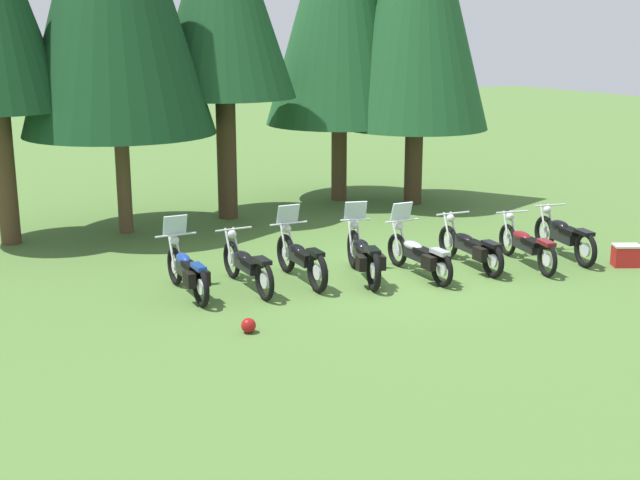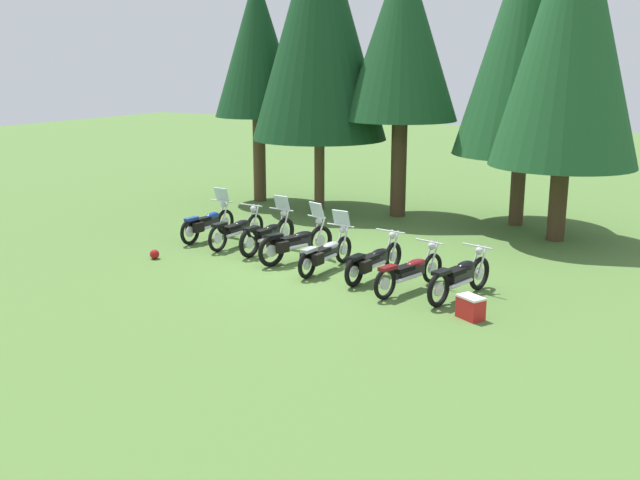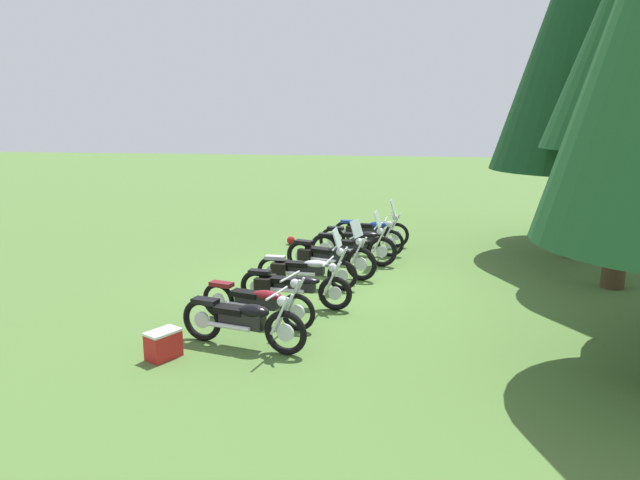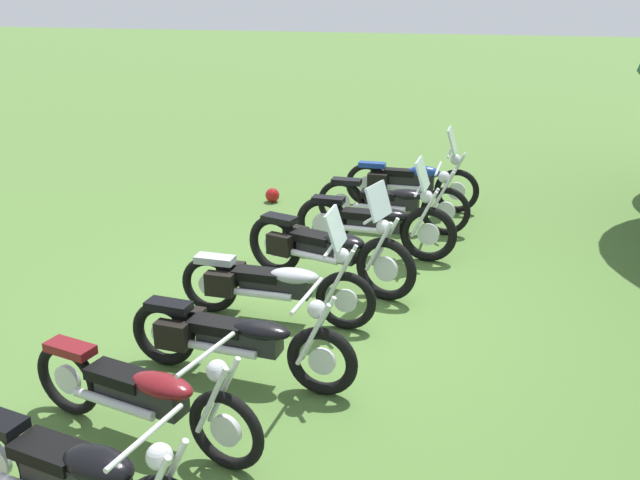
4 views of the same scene
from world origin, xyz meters
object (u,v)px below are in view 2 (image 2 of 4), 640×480
motorcycle_6 (410,271)px  motorcycle_7 (460,276)px  pine_tree_4 (572,27)px  motorcycle_3 (296,242)px  motorcycle_2 (268,234)px  dropped_helmet (155,254)px  motorcycle_5 (373,260)px  picnic_cooler (471,307)px  motorcycle_1 (237,229)px  pine_tree_1 (319,23)px  motorcycle_0 (207,223)px  motorcycle_4 (325,252)px  pine_tree_3 (528,32)px  pine_tree_0 (257,46)px

motorcycle_6 → motorcycle_7: motorcycle_7 is taller
pine_tree_4 → motorcycle_3: bearing=-133.4°
motorcycle_2 → dropped_helmet: motorcycle_2 is taller
motorcycle_5 → picnic_cooler: (2.78, -1.49, -0.20)m
motorcycle_1 → motorcycle_3: 2.26m
pine_tree_1 → pine_tree_4: 7.89m
pine_tree_4 → dropped_helmet: 12.16m
motorcycle_0 → motorcycle_4: motorcycle_0 is taller
motorcycle_2 → motorcycle_5: size_ratio=0.97×
motorcycle_5 → motorcycle_6: bearing=-104.5°
pine_tree_3 → pine_tree_4: pine_tree_4 is taller
motorcycle_1 → motorcycle_2: 1.07m
pine_tree_1 → pine_tree_3: bearing=7.3°
motorcycle_3 → picnic_cooler: motorcycle_3 is taller
pine_tree_0 → pine_tree_1: (2.56, -0.25, 0.69)m
motorcycle_3 → pine_tree_4: (5.10, 5.40, 5.18)m
motorcycle_1 → motorcycle_5: size_ratio=1.00×
motorcycle_3 → pine_tree_1: pine_tree_1 is taller
motorcycle_6 → picnic_cooler: 2.02m
motorcycle_7 → pine_tree_4: bearing=7.8°
motorcycle_0 → motorcycle_1: size_ratio=0.95×
motorcycle_1 → motorcycle_6: bearing=-101.5°
motorcycle_1 → motorcycle_3: bearing=-102.1°
motorcycle_7 → pine_tree_1: 11.38m
motorcycle_3 → motorcycle_6: motorcycle_3 is taller
pine_tree_4 → motorcycle_0: bearing=-150.9°
motorcycle_4 → motorcycle_0: bearing=79.4°
motorcycle_7 → dropped_helmet: 7.72m
motorcycle_1 → dropped_helmet: 2.39m
pine_tree_4 → pine_tree_3: bearing=135.7°
motorcycle_1 → picnic_cooler: bearing=-106.1°
motorcycle_2 → motorcycle_7: bearing=-97.7°
motorcycle_4 → motorcycle_6: motorcycle_4 is taller
motorcycle_5 → dropped_helmet: motorcycle_5 is taller
motorcycle_2 → motorcycle_6: (4.51, -1.30, -0.03)m
motorcycle_1 → motorcycle_6: motorcycle_1 is taller
motorcycle_2 → dropped_helmet: 2.92m
pine_tree_4 → dropped_helmet: (-8.28, -6.97, -5.54)m
motorcycle_2 → motorcycle_5: 3.54m
pine_tree_3 → motorcycle_4: bearing=-109.5°
motorcycle_5 → motorcycle_6: (1.08, -0.43, 0.01)m
motorcycle_2 → pine_tree_1: bearing=21.3°
pine_tree_3 → pine_tree_4: size_ratio=0.98×
motorcycle_1 → pine_tree_0: bearing=31.5°
motorcycle_1 → dropped_helmet: bearing=157.8°
motorcycle_7 → pine_tree_1: bearing=60.1°
pine_tree_0 → picnic_cooler: (10.41, -8.20, -5.07)m
motorcycle_4 → pine_tree_1: (-3.81, 6.42, 5.55)m
motorcycle_1 → pine_tree_4: (7.28, 4.82, 5.22)m
pine_tree_4 → picnic_cooler: size_ratio=15.09×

